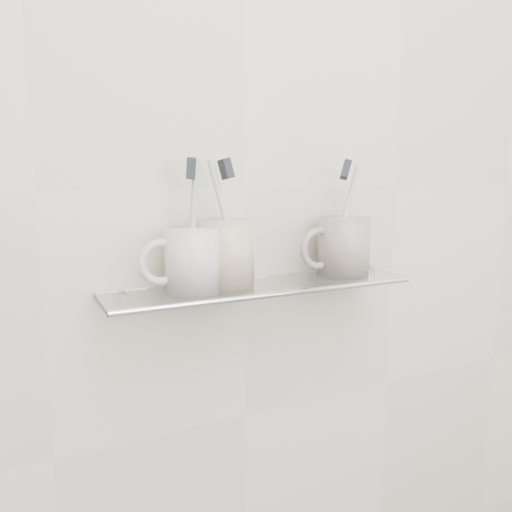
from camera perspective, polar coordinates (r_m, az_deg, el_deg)
wall_back at (r=0.83m, az=-1.21°, el=7.72°), size 2.50×0.00×2.50m
shelf_glass at (r=0.80m, az=0.72°, el=-3.53°), size 0.50×0.12×0.01m
shelf_rail at (r=0.75m, az=2.67°, el=-4.38°), size 0.50×0.01×0.01m
bracket_left at (r=0.77m, az=-14.96°, el=-5.03°), size 0.02×0.03×0.02m
bracket_right at (r=0.95m, az=10.82°, el=-2.33°), size 0.02×0.03×0.02m
mug_left at (r=0.75m, az=-7.18°, el=-0.42°), size 0.10×0.10×0.09m
mug_left_handle at (r=0.73m, az=-10.76°, el=-0.69°), size 0.07×0.01×0.07m
toothbrush_left at (r=0.74m, az=-7.26°, el=3.68°), size 0.03×0.02×0.19m
bristles_left at (r=0.74m, az=-7.39°, el=9.88°), size 0.02×0.03×0.03m
mug_center at (r=0.77m, az=-3.35°, el=0.21°), size 0.11×0.11×0.10m
mug_center_handle at (r=0.75m, az=-6.74°, el=-0.04°), size 0.07×0.01×0.07m
toothbrush_center at (r=0.76m, az=-3.39°, el=3.87°), size 0.05×0.03×0.19m
bristles_center at (r=0.76m, az=-3.44°, el=9.92°), size 0.02×0.03×0.03m
mug_right at (r=0.87m, az=9.98°, el=1.09°), size 0.10×0.10×0.10m
mug_right_handle at (r=0.84m, az=7.20°, el=0.88°), size 0.07×0.01×0.07m
toothbrush_right at (r=0.87m, az=10.08°, el=4.40°), size 0.08×0.03×0.18m
bristles_right at (r=0.86m, az=10.22°, el=9.69°), size 0.03×0.03×0.04m
chrome_cap at (r=0.91m, az=12.36°, el=-1.42°), size 0.04×0.04×0.01m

